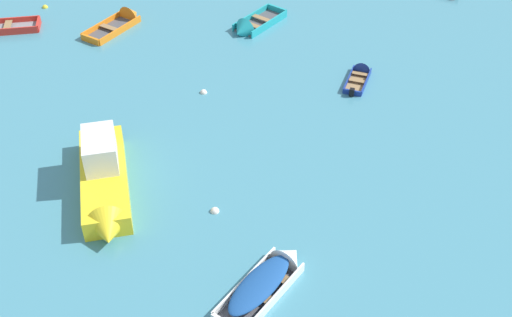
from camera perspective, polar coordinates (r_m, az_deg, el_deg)
name	(u,v)px	position (r m, az deg, el deg)	size (l,w,h in m)	color
rowboat_turquoise_far_left	(249,28)	(38.90, -0.62, 11.54)	(3.80, 3.86, 1.37)	#4C4C51
rowboat_deep_blue_far_right	(360,74)	(35.05, 9.24, 7.45)	(2.08, 2.97, 0.90)	#99754C
motor_launch_yellow_foreground_center	(104,181)	(27.48, -13.34, -1.93)	(2.56, 7.05, 2.52)	yellow
rowboat_white_back_row_center	(271,276)	(23.67, 1.31, -10.40)	(3.87, 4.06, 1.26)	#4C4C51
rowboat_orange_near_left	(125,20)	(40.62, -11.59, 11.97)	(3.66, 4.08, 1.35)	#4C4C51
mooring_buoy_between_boats_right	(215,211)	(26.50, -3.67, -4.71)	(0.37, 0.37, 0.37)	silver
mooring_buoy_midfield	(204,93)	(33.40, -4.67, 5.84)	(0.36, 0.36, 0.36)	silver
mooring_buoy_central	(45,8)	(43.78, -18.20, 12.61)	(0.36, 0.36, 0.36)	yellow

